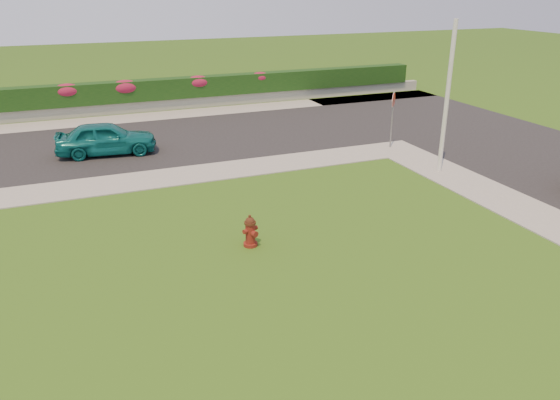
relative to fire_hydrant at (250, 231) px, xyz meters
name	(u,v)px	position (x,y,z in m)	size (l,w,h in m)	color
ground	(356,280)	(1.74, -2.66, -0.42)	(120.00, 120.00, 0.00)	black
street_far	(92,148)	(-3.26, 11.34, -0.40)	(26.00, 8.00, 0.04)	black
sidewalk_far	(73,189)	(-4.26, 6.34, -0.40)	(24.00, 2.00, 0.04)	gray
curb_corner	(395,149)	(8.74, 6.34, -0.40)	(2.00, 2.00, 0.04)	gray
sidewalk_beyond	(163,116)	(0.74, 16.34, -0.40)	(34.00, 2.00, 0.04)	gray
retaining_wall	(157,105)	(0.74, 17.84, -0.12)	(34.00, 0.40, 0.60)	gray
hedge	(156,89)	(0.74, 17.94, 0.73)	(32.00, 0.90, 1.10)	black
fire_hydrant	(250,231)	(0.00, 0.00, 0.00)	(0.46, 0.44, 0.90)	#530E0D
sedan_teal	(106,138)	(-2.72, 10.12, 0.29)	(1.59, 3.95, 1.35)	#0D6263
utility_pole	(447,99)	(8.61, 3.20, 2.32)	(0.16, 0.16, 5.49)	silver
stop_sign	(393,107)	(8.64, 6.61, 1.35)	(0.47, 0.49, 2.41)	slate
flower_clump_c	(67,91)	(-3.84, 17.84, 0.99)	(1.44, 0.93, 0.72)	#A11B47
flower_clump_d	(125,87)	(-0.91, 17.84, 0.97)	(1.52, 0.98, 0.76)	#A11B47
flower_clump_e	(198,82)	(3.10, 17.84, 0.99)	(1.41, 0.91, 0.71)	#A11B47
flower_clump_f	(260,77)	(6.81, 17.84, 1.04)	(1.20, 0.77, 0.60)	#A11B47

